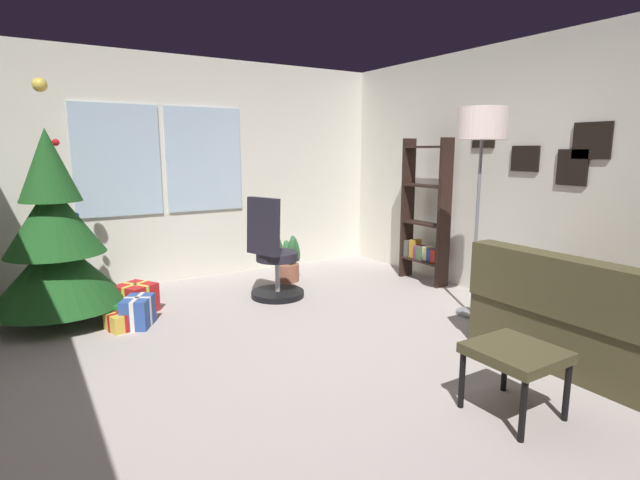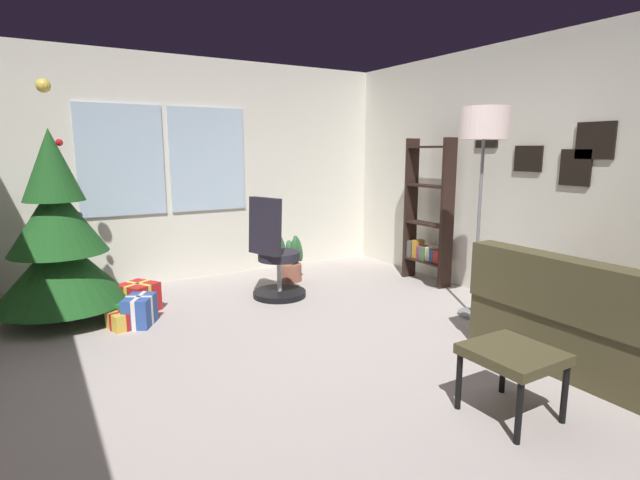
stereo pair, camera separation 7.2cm
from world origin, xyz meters
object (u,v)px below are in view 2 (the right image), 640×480
gift_box_green (134,312)px  gift_box_gold (123,320)px  gift_box_blue (140,311)px  office_chair (275,260)px  holiday_tree (59,242)px  bookshelf (428,220)px  potted_plant (290,261)px  footstool (513,358)px  floor_lamp (484,134)px  gift_box_red (138,297)px

gift_box_green → gift_box_gold: (-0.12, -0.10, -0.02)m
gift_box_blue → office_chair: (1.39, 0.11, 0.28)m
holiday_tree → gift_box_gold: (0.41, -0.51, -0.65)m
holiday_tree → office_chair: (1.94, -0.39, -0.31)m
gift_box_green → gift_box_blue: 0.10m
gift_box_blue → bookshelf: bearing=-3.8°
holiday_tree → gift_box_gold: holiday_tree is taller
gift_box_gold → gift_box_blue: 0.16m
gift_box_green → bookshelf: size_ratio=0.21×
gift_box_green → potted_plant: size_ratio=0.57×
potted_plant → footstool: bearing=-95.0°
gift_box_green → bookshelf: bearing=-5.4°
bookshelf → potted_plant: bookshelf is taller
gift_box_green → floor_lamp: bearing=-27.5°
gift_box_red → floor_lamp: bearing=-32.9°
footstool → bookshelf: bookshelf is taller
gift_box_green → potted_plant: (1.87, 0.55, 0.14)m
gift_box_blue → office_chair: office_chair is taller
bookshelf → floor_lamp: (-0.45, -1.14, 0.93)m
gift_box_gold → office_chair: size_ratio=0.26×
bookshelf → potted_plant: size_ratio=2.72×
footstool → gift_box_gold: footstool is taller
gift_box_red → bookshelf: size_ratio=0.25×
office_chair → floor_lamp: bearing=-47.1°
holiday_tree → gift_box_gold: bearing=-51.1°
bookshelf → gift_box_blue: bearing=176.2°
gift_box_green → potted_plant: 1.96m
office_chair → floor_lamp: floor_lamp is taller
office_chair → bookshelf: (1.81, -0.32, 0.33)m
gift_box_green → bookshelf: bookshelf is taller
potted_plant → gift_box_gold: bearing=-161.8°
holiday_tree → bookshelf: size_ratio=1.28×
gift_box_gold → potted_plant: potted_plant is taller
gift_box_blue → bookshelf: (3.19, -0.21, 0.61)m
gift_box_red → office_chair: 1.38m
gift_box_green → gift_box_gold: 0.16m
footstool → gift_box_blue: footstool is taller
gift_box_red → office_chair: office_chair is taller
floor_lamp → bookshelf: bearing=68.5°
gift_box_red → potted_plant: bearing=8.2°
footstool → holiday_tree: size_ratio=0.22×
holiday_tree → floor_lamp: 3.90m
holiday_tree → office_chair: size_ratio=1.99×
holiday_tree → bookshelf: 3.82m
footstool → gift_box_green: footstool is taller
footstool → gift_box_red: 3.42m
gift_box_red → bookshelf: 3.24m
footstool → gift_box_red: bearing=115.8°
footstool → gift_box_green: bearing=119.6°
gift_box_blue → office_chair: 1.42m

